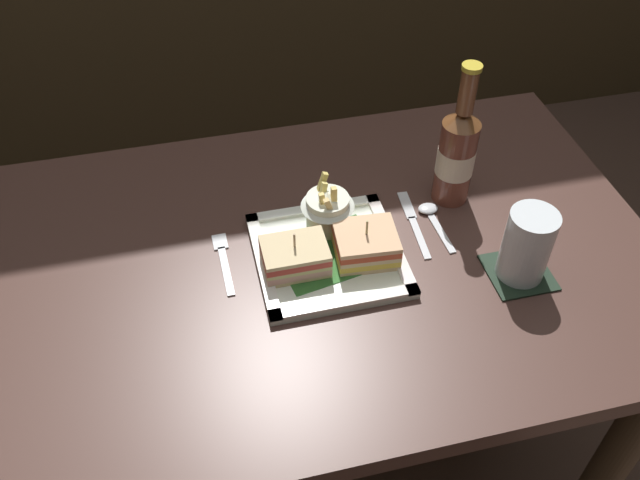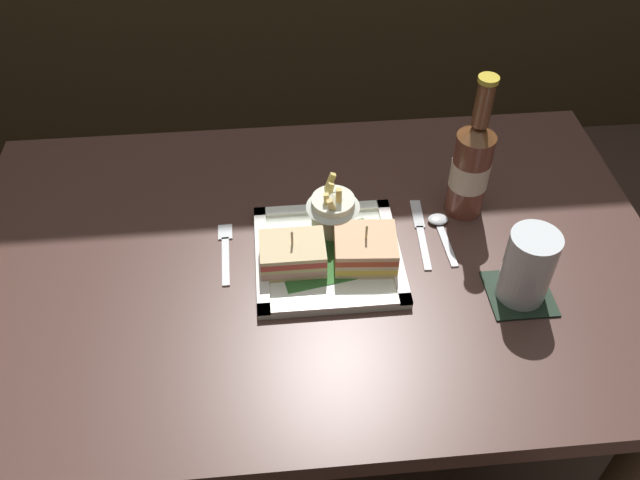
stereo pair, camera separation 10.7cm
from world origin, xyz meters
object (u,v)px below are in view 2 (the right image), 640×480
(dining_table, at_px, (313,303))
(square_plate, at_px, (328,256))
(sandwich_half_right, at_px, (365,249))
(spoon, at_px, (440,227))
(fork, at_px, (225,250))
(beer_bottle, at_px, (471,166))
(knife, at_px, (421,231))
(water_glass, at_px, (527,269))
(fries_cup, at_px, (333,208))
(sandwich_half_left, at_px, (293,254))

(dining_table, xyz_separation_m, square_plate, (0.03, -0.01, 0.13))
(sandwich_half_right, height_order, spoon, sandwich_half_right)
(dining_table, xyz_separation_m, fork, (-0.14, 0.02, 0.12))
(beer_bottle, bearing_deg, knife, -149.62)
(dining_table, relative_size, sandwich_half_right, 11.03)
(dining_table, distance_m, sandwich_half_right, 0.18)
(water_glass, bearing_deg, fork, 163.30)
(square_plate, height_order, sandwich_half_right, sandwich_half_right)
(square_plate, xyz_separation_m, knife, (0.16, 0.05, -0.01))
(fork, height_order, spoon, spoon)
(fork, height_order, knife, same)
(square_plate, relative_size, water_glass, 1.93)
(square_plate, xyz_separation_m, beer_bottle, (0.25, 0.10, 0.09))
(square_plate, bearing_deg, water_glass, -19.83)
(sandwich_half_right, relative_size, spoon, 0.83)
(fork, bearing_deg, knife, 2.66)
(sandwich_half_right, bearing_deg, fork, 167.78)
(sandwich_half_right, distance_m, fries_cup, 0.09)
(beer_bottle, height_order, fork, beer_bottle)
(sandwich_half_right, xyz_separation_m, knife, (0.11, 0.06, -0.03))
(square_plate, bearing_deg, sandwich_half_left, -164.52)
(water_glass, bearing_deg, knife, 129.36)
(sandwich_half_left, height_order, sandwich_half_right, sandwich_half_right)
(sandwich_half_right, xyz_separation_m, spoon, (0.14, 0.07, -0.03))
(beer_bottle, relative_size, water_glass, 2.17)
(sandwich_half_right, distance_m, fork, 0.23)
(dining_table, xyz_separation_m, spoon, (0.22, 0.04, 0.13))
(sandwich_half_right, bearing_deg, spoon, 26.05)
(dining_table, height_order, spoon, spoon)
(water_glass, bearing_deg, fries_cup, 148.64)
(square_plate, height_order, fries_cup, fries_cup)
(fries_cup, bearing_deg, sandwich_half_right, -61.04)
(sandwich_half_right, relative_size, fries_cup, 1.10)
(square_plate, xyz_separation_m, sandwich_half_right, (0.06, -0.02, 0.03))
(dining_table, height_order, fork, fork)
(square_plate, xyz_separation_m, fork, (-0.17, 0.03, -0.01))
(water_glass, height_order, spoon, water_glass)
(sandwich_half_left, distance_m, water_glass, 0.36)
(dining_table, distance_m, fork, 0.19)
(fries_cup, height_order, water_glass, water_glass)
(fries_cup, relative_size, fork, 0.67)
(square_plate, relative_size, fork, 1.64)
(knife, bearing_deg, sandwich_half_left, -163.86)
(square_plate, relative_size, fries_cup, 2.47)
(fries_cup, bearing_deg, square_plate, -102.61)
(water_glass, height_order, fork, water_glass)
(square_plate, xyz_separation_m, spoon, (0.20, 0.05, -0.00))
(dining_table, distance_m, water_glass, 0.38)
(sandwich_half_left, xyz_separation_m, fries_cup, (0.07, 0.08, 0.02))
(sandwich_half_left, relative_size, fork, 0.72)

